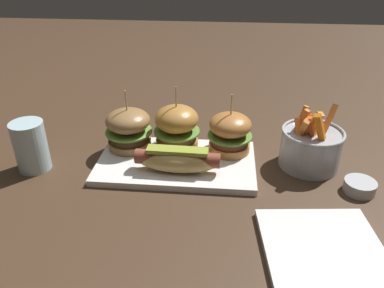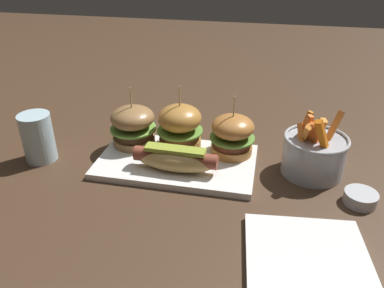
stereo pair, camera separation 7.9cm
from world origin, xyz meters
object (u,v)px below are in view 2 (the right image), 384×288
Objects in this scene: slider_left at (133,125)px; fries_bucket at (314,153)px; sauce_ramekin at (361,198)px; slider_right at (232,135)px; water_glass at (38,137)px; side_plate at (308,260)px; slider_center at (180,126)px; hot_dog at (175,159)px; platter_main at (177,162)px.

fries_bucket is (0.39, -0.02, -0.01)m from slider_left.
slider_right is at bearing 156.10° from sauce_ramekin.
slider_left is 1.27× the size of water_glass.
sauce_ramekin is at bearing 59.27° from side_plate.
water_glass is (-0.57, -0.07, 0.01)m from fries_bucket.
slider_center is 1.36× the size of water_glass.
platter_main is at bearing 100.87° from hot_dog.
hot_dog reaches higher than sauce_ramekin.
side_plate is (-0.10, -0.17, -0.01)m from sauce_ramekin.
side_plate is at bearing -19.22° from water_glass.
fries_bucket is at bearing -5.32° from slider_center.
slider_left is at bearing 156.85° from platter_main.
slider_center is at bearing 162.48° from sauce_ramekin.
platter_main is at bearing 7.25° from water_glass.
platter_main is at bearing -155.58° from slider_right.
slider_right is 0.17m from fries_bucket.
side_plate is at bearing -36.95° from slider_left.
slider_center is at bearing 132.79° from side_plate.
platter_main reaches higher than side_plate.
slider_center is 0.78× the size of side_plate.
platter_main is 3.13× the size of water_glass.
platter_main is 0.37m from sauce_ramekin.
side_plate is at bearing -62.15° from slider_right.
slider_right is (0.22, 0.00, -0.00)m from slider_left.
slider_right is 0.28m from sauce_ramekin.
water_glass is at bearing -167.80° from slider_right.
slider_right is 0.72× the size of side_plate.
hot_dog reaches higher than platter_main.
slider_left reaches higher than slider_right.
hot_dog is at bearing -81.97° from slider_center.
side_plate is at bearing -41.72° from platter_main.
platter_main is 0.13m from slider_right.
slider_left is 0.97× the size of fries_bucket.
slider_center reaches higher than slider_left.
hot_dog is 0.15m from slider_left.
sauce_ramekin is at bearing -12.92° from slider_left.
slider_center is at bearing 17.70° from water_glass.
slider_left is at bearing 143.05° from side_plate.
water_glass is (-0.55, 0.19, 0.05)m from side_plate.
hot_dog is 1.27× the size of slider_left.
platter_main is 0.13m from slider_left.
fries_bucket reaches higher than water_glass.
hot_dog is at bearing -0.76° from water_glass.
slider_left is 0.47m from side_plate.
slider_right reaches higher than platter_main.
hot_dog is 0.35m from sauce_ramekin.
slider_center is 2.39× the size of sauce_ramekin.
fries_bucket is (0.17, -0.02, -0.01)m from slider_right.
hot_dog is 0.28m from fries_bucket.
water_glass is (-0.29, -0.09, -0.01)m from slider_center.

